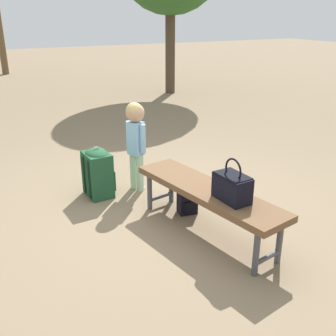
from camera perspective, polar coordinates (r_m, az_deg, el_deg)
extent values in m
plane|color=#7F6B51|center=(4.08, 0.13, -6.39)|extent=(40.00, 40.00, 0.00)
cube|color=brown|center=(3.56, 5.68, -3.30)|extent=(1.65, 0.70, 0.06)
cylinder|color=#47474C|center=(4.07, -2.64, -3.41)|extent=(0.05, 0.05, 0.39)
cylinder|color=#47474C|center=(4.22, 0.47, -2.43)|extent=(0.05, 0.05, 0.39)
cylinder|color=#47474C|center=(3.17, 12.47, -11.82)|extent=(0.05, 0.05, 0.39)
cylinder|color=#47474C|center=(3.36, 15.61, -10.04)|extent=(0.05, 0.05, 0.39)
cylinder|color=#47474C|center=(4.19, -1.05, -4.09)|extent=(0.09, 0.28, 0.04)
cylinder|color=#47474C|center=(3.32, 13.94, -12.30)|extent=(0.09, 0.28, 0.04)
cube|color=black|center=(3.31, 9.12, -2.83)|extent=(0.33, 0.20, 0.22)
cube|color=black|center=(3.27, 9.23, -1.15)|extent=(0.30, 0.21, 0.02)
torus|color=black|center=(3.25, 9.29, -0.26)|extent=(0.20, 0.03, 0.20)
cylinder|color=#B2D8B2|center=(4.56, -4.92, -0.39)|extent=(0.08, 0.08, 0.43)
cylinder|color=#B2D8B2|center=(4.49, -4.00, -0.70)|extent=(0.08, 0.08, 0.43)
ellipsoid|color=white|center=(4.65, -4.67, -2.53)|extent=(0.08, 0.10, 0.04)
ellipsoid|color=white|center=(4.58, -3.77, -2.86)|extent=(0.08, 0.10, 0.04)
cube|color=#8CBFE5|center=(4.39, -4.61, 4.26)|extent=(0.20, 0.18, 0.37)
cylinder|color=#8CBFE5|center=(4.46, -5.60, 4.74)|extent=(0.06, 0.06, 0.31)
cylinder|color=#8CBFE5|center=(4.32, -3.61, 4.23)|extent=(0.06, 0.06, 0.31)
sphere|color=tan|center=(4.32, -4.73, 7.87)|extent=(0.20, 0.20, 0.20)
sphere|color=tan|center=(4.30, -4.83, 8.11)|extent=(0.19, 0.19, 0.19)
cube|color=#1E4C2D|center=(4.42, -9.99, -0.92)|extent=(0.35, 0.27, 0.49)
ellipsoid|color=#1E4C2D|center=(4.33, -10.19, 1.96)|extent=(0.34, 0.26, 0.11)
cube|color=#13311D|center=(4.49, -8.27, -1.44)|extent=(0.24, 0.05, 0.22)
cube|color=#13311D|center=(4.44, -11.97, -0.93)|extent=(0.06, 0.03, 0.42)
cube|color=#13311D|center=(4.31, -11.28, -1.60)|extent=(0.06, 0.03, 0.42)
torus|color=#B2B2B7|center=(4.32, -10.23, 2.53)|extent=(0.02, 0.08, 0.08)
cube|color=black|center=(4.03, 2.77, -4.68)|extent=(0.16, 0.20, 0.27)
ellipsoid|color=black|center=(3.97, 2.80, -3.02)|extent=(0.15, 0.19, 0.06)
cube|color=black|center=(3.98, 3.14, -5.65)|extent=(0.04, 0.13, 0.12)
cube|color=black|center=(4.10, 2.95, -4.17)|extent=(0.02, 0.03, 0.23)
cube|color=black|center=(4.07, 1.86, -4.33)|extent=(0.02, 0.03, 0.23)
torus|color=#B2B2B7|center=(3.96, 2.81, -2.70)|extent=(0.04, 0.01, 0.04)
cylinder|color=#473828|center=(9.99, 0.32, 17.19)|extent=(0.23, 0.23, 2.29)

